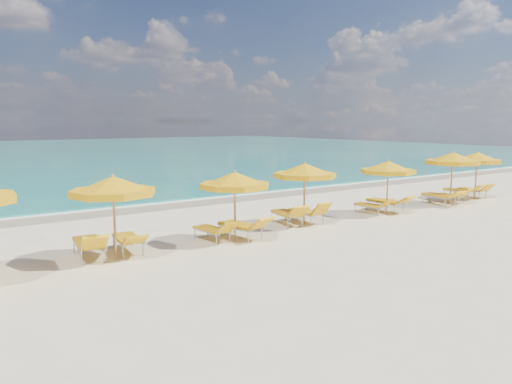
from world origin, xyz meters
TOP-DOWN VIEW (x-y plane):
  - ground_plane at (0.00, 0.00)m, footprint 120.00×120.00m
  - ocean at (0.00, 48.00)m, footprint 120.00×80.00m
  - wet_sand_band at (0.00, 7.40)m, footprint 120.00×2.60m
  - foam_line at (0.00, 8.20)m, footprint 120.00×1.20m
  - whitecap_near at (-6.00, 17.00)m, footprint 14.00×0.36m
  - whitecap_far at (8.00, 24.00)m, footprint 18.00×0.30m
  - umbrella_2 at (-5.64, 0.08)m, footprint 2.52×2.52m
  - umbrella_3 at (-1.93, -0.10)m, footprint 2.75×2.75m
  - umbrella_4 at (1.41, 0.52)m, footprint 2.67×2.67m
  - umbrella_5 at (5.49, 0.22)m, footprint 2.56×2.56m
  - umbrella_6 at (9.74, 0.19)m, footprint 2.44×2.44m
  - umbrella_7 at (12.24, 0.53)m, footprint 2.46×2.46m
  - lounger_2_left at (-6.20, 0.59)m, footprint 0.93×2.09m
  - lounger_2_right at (-5.10, 0.59)m, footprint 0.87×1.99m
  - lounger_3_left at (-2.44, 0.37)m, footprint 0.76×1.76m
  - lounger_3_right at (-1.51, 0.16)m, footprint 0.98×2.05m
  - lounger_4_left at (0.99, 0.94)m, footprint 0.99×1.98m
  - lounger_4_right at (1.86, 0.86)m, footprint 0.72×1.86m
  - lounger_5_left at (5.12, 0.72)m, footprint 0.79×1.67m
  - lounger_5_right at (6.03, 0.69)m, footprint 0.80×2.07m
  - lounger_6_left at (9.23, 0.41)m, footprint 0.91×2.08m
  - lounger_6_right at (10.20, 0.46)m, footprint 0.69×1.63m
  - lounger_7_left at (11.76, 1.01)m, footprint 0.80×1.89m
  - lounger_7_right at (12.64, 0.86)m, footprint 0.72×1.76m

SIDE VIEW (x-z plane):
  - ground_plane at x=0.00m, z-range 0.00..0.00m
  - ocean at x=0.00m, z-range -0.15..0.15m
  - wet_sand_band at x=0.00m, z-range -0.01..0.01m
  - foam_line at x=0.00m, z-range -0.01..0.01m
  - whitecap_near at x=-6.00m, z-range -0.03..0.03m
  - whitecap_far at x=8.00m, z-range -0.03..0.03m
  - lounger_5_left at x=5.12m, z-range -0.16..0.55m
  - lounger_6_right at x=10.20m, z-range -0.17..0.57m
  - lounger_3_left at x=-2.44m, z-range -0.18..0.60m
  - lounger_7_right at x=12.64m, z-range -0.17..0.60m
  - lounger_7_left at x=11.76m, z-range -0.17..0.62m
  - lounger_2_right at x=-5.10m, z-range -0.14..0.59m
  - lounger_4_right at x=1.86m, z-range -0.22..0.69m
  - lounger_4_left at x=0.99m, z-range -0.20..0.68m
  - lounger_6_left at x=9.23m, z-range -0.15..0.63m
  - lounger_5_right at x=6.03m, z-range -0.15..0.64m
  - lounger_3_right at x=-1.51m, z-range -0.19..0.67m
  - lounger_2_left at x=-6.20m, z-range -0.20..0.70m
  - umbrella_5 at x=5.49m, z-range 0.77..2.96m
  - umbrella_3 at x=-1.93m, z-range 0.78..3.00m
  - umbrella_7 at x=12.24m, z-range 0.80..3.08m
  - umbrella_4 at x=1.41m, z-range 0.80..3.08m
  - umbrella_2 at x=-5.64m, z-range 0.82..3.13m
  - umbrella_6 at x=9.74m, z-range 0.84..3.23m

